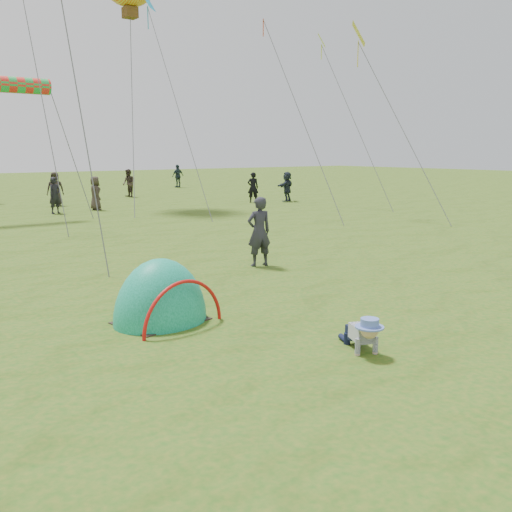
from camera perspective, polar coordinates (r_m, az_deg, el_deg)
ground at (r=9.25m, az=10.89°, el=-7.26°), size 140.00×140.00×0.00m
crawling_toddler at (r=8.21m, az=10.66°, el=-7.53°), size 0.75×0.86×0.55m
popup_tent at (r=9.65m, az=-9.48°, el=-6.46°), size 1.84×1.60×2.12m
standing_adult at (r=13.86m, az=0.31°, el=2.45°), size 0.68×0.51×1.70m
crowd_person_0 at (r=27.04m, az=-19.46°, el=5.73°), size 0.69×0.58×1.63m
crowd_person_4 at (r=30.92m, az=-19.44°, el=6.35°), size 0.98×0.82×1.72m
crowd_person_8 at (r=44.15m, az=-7.81°, el=7.93°), size 1.06×0.56×1.73m
crowd_person_10 at (r=28.13m, az=-15.78°, el=6.06°), size 0.56×0.81×1.59m
crowd_person_11 at (r=31.77m, az=3.12°, el=6.95°), size 1.59×1.06×1.64m
crowd_person_12 at (r=30.98m, az=-0.31°, el=6.87°), size 0.71×0.62×1.63m
crowd_person_13 at (r=35.45m, az=-12.62°, el=7.12°), size 0.68×0.85×1.68m
diamond_kite_2 at (r=25.86m, az=10.22°, el=21.01°), size 1.13×1.13×0.92m
diamond_kite_6 at (r=25.86m, az=0.73°, el=23.02°), size 0.75×0.75×0.61m
diamond_kite_8 at (r=30.67m, az=6.58°, el=20.63°), size 0.78×0.78×0.63m
diamond_kite_10 at (r=27.58m, az=-10.81°, el=23.84°), size 1.02×1.02×0.83m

